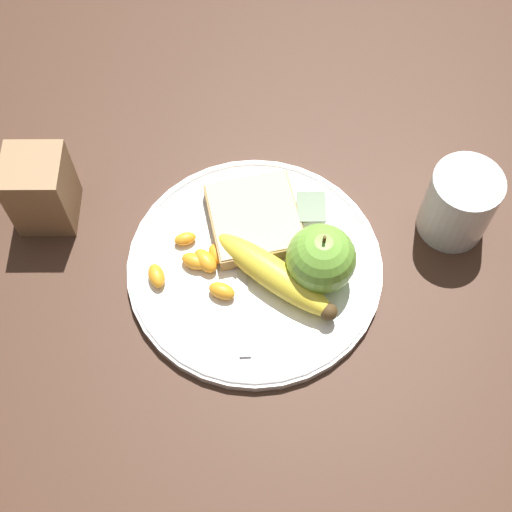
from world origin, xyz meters
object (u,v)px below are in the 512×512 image
fork (243,265)px  bread_slice (259,219)px  juice_glass (460,205)px  condiment_caddy (42,190)px  jam_packet (312,211)px  apple (322,259)px  plate (256,266)px  banana (277,276)px

fork → bread_slice: bearing=-21.8°
juice_glass → condiment_caddy: (0.02, 0.47, 0.01)m
jam_packet → condiment_caddy: condiment_caddy is taller
bread_slice → jam_packet: bearing=-79.9°
juice_glass → apple: apple is taller
bread_slice → jam_packet: (0.01, -0.06, -0.00)m
juice_glass → bread_slice: size_ratio=0.74×
bread_slice → condiment_caddy: size_ratio=1.26×
plate → juice_glass: (0.06, -0.23, 0.03)m
fork → condiment_caddy: bearing=68.4°
apple → fork: 0.09m
plate → jam_packet: size_ratio=7.12×
plate → condiment_caddy: size_ratio=2.93×
plate → apple: size_ratio=3.37×
plate → apple: apple is taller
banana → fork: 0.05m
jam_packet → apple: bearing=-175.4°
plate → apple: bearing=-100.6°
condiment_caddy → bread_slice: bearing=-95.8°
juice_glass → condiment_caddy: size_ratio=0.93×
fork → plate: bearing=-86.3°
plate → condiment_caddy: 0.25m
apple → fork: apple is taller
fork → banana: bearing=-122.0°
banana → bread_slice: 0.08m
juice_glass → condiment_caddy: condiment_caddy is taller
banana → bread_slice: banana is taller
bread_slice → fork: (-0.05, 0.02, -0.01)m
plate → fork: size_ratio=1.56×
apple → jam_packet: bearing=4.6°
bread_slice → jam_packet: size_ratio=3.06×
plate → banana: banana is taller
juice_glass → bread_slice: (-0.01, 0.22, -0.02)m
plate → apple: (-0.01, -0.07, 0.04)m
apple → juice_glass: bearing=-65.7°
condiment_caddy → fork: bearing=-109.2°
apple → jam_packet: size_ratio=2.11×
banana → condiment_caddy: size_ratio=1.49×
apple → banana: bearing=101.3°
plate → juice_glass: juice_glass is taller
plate → fork: 0.02m
plate → banana: bearing=-135.0°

